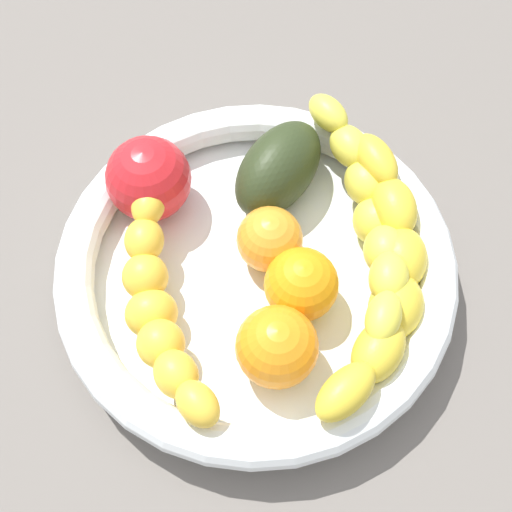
% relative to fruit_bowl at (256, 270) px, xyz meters
% --- Properties ---
extents(kitchen_counter, '(1.20, 1.20, 0.03)m').
position_rel_fruit_bowl_xyz_m(kitchen_counter, '(0.00, 0.00, -0.04)').
color(kitchen_counter, '#6A645E').
rests_on(kitchen_counter, ground).
extents(fruit_bowl, '(0.31, 0.31, 0.05)m').
position_rel_fruit_bowl_xyz_m(fruit_bowl, '(0.00, 0.00, 0.00)').
color(fruit_bowl, white).
rests_on(fruit_bowl, kitchen_counter).
extents(banana_draped_left, '(0.08, 0.25, 0.05)m').
position_rel_fruit_bowl_xyz_m(banana_draped_left, '(0.10, 0.00, 0.02)').
color(banana_draped_left, yellow).
rests_on(banana_draped_left, fruit_bowl).
extents(banana_draped_right, '(0.11, 0.18, 0.05)m').
position_rel_fruit_bowl_xyz_m(banana_draped_right, '(-0.06, -0.06, 0.02)').
color(banana_draped_right, yellow).
rests_on(banana_draped_right, fruit_bowl).
extents(banana_arching_top, '(0.11, 0.22, 0.06)m').
position_rel_fruit_bowl_xyz_m(banana_arching_top, '(0.08, 0.06, 0.02)').
color(banana_arching_top, yellow).
rests_on(banana_arching_top, fruit_bowl).
extents(orange_front, '(0.06, 0.06, 0.06)m').
position_rel_fruit_bowl_xyz_m(orange_front, '(0.04, -0.02, 0.02)').
color(orange_front, orange).
rests_on(orange_front, fruit_bowl).
extents(orange_mid_left, '(0.05, 0.05, 0.05)m').
position_rel_fruit_bowl_xyz_m(orange_mid_left, '(0.01, 0.02, 0.02)').
color(orange_mid_left, orange).
rests_on(orange_mid_left, fruit_bowl).
extents(orange_mid_right, '(0.06, 0.06, 0.06)m').
position_rel_fruit_bowl_xyz_m(orange_mid_right, '(0.03, -0.07, 0.02)').
color(orange_mid_right, orange).
rests_on(orange_mid_right, fruit_bowl).
extents(tomato_red, '(0.07, 0.07, 0.07)m').
position_rel_fruit_bowl_xyz_m(tomato_red, '(-0.10, 0.05, 0.03)').
color(tomato_red, red).
rests_on(tomato_red, fruit_bowl).
extents(avocado_dark, '(0.09, 0.11, 0.07)m').
position_rel_fruit_bowl_xyz_m(avocado_dark, '(-0.00, 0.08, 0.02)').
color(avocado_dark, '#2B371C').
rests_on(avocado_dark, fruit_bowl).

